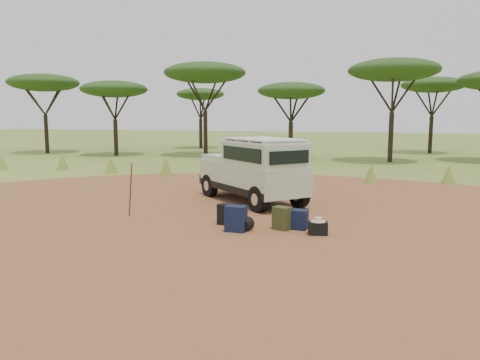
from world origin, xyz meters
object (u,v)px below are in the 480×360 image
(safari_vehicle, at_px, (254,171))
(walking_staff, at_px, (131,190))
(backpack_black, at_px, (226,214))
(backpack_navy, at_px, (236,219))
(duffel_navy, at_px, (298,220))
(hard_case, at_px, (318,228))
(backpack_olive, at_px, (282,218))

(safari_vehicle, xyz_separation_m, walking_staff, (-2.64, -3.04, -0.25))
(backpack_black, relative_size, backpack_navy, 0.85)
(safari_vehicle, distance_m, duffel_navy, 3.77)
(walking_staff, relative_size, backpack_black, 2.85)
(backpack_black, height_order, backpack_navy, backpack_navy)
(backpack_black, xyz_separation_m, hard_case, (2.33, -0.37, -0.11))
(walking_staff, distance_m, duffel_navy, 4.58)
(walking_staff, distance_m, hard_case, 5.13)
(backpack_olive, height_order, hard_case, backpack_olive)
(backpack_olive, xyz_separation_m, hard_case, (0.89, -0.24, -0.13))
(safari_vehicle, relative_size, duffel_navy, 8.69)
(hard_case, bearing_deg, backpack_olive, 154.09)
(safari_vehicle, distance_m, backpack_black, 3.26)
(backpack_navy, xyz_separation_m, backpack_olive, (1.01, 0.47, -0.03))
(safari_vehicle, xyz_separation_m, backpack_black, (0.09, -3.18, -0.72))
(walking_staff, xyz_separation_m, duffel_navy, (4.55, -0.12, -0.50))
(duffel_navy, height_order, hard_case, duffel_navy)
(walking_staff, height_order, duffel_navy, walking_staff)
(backpack_black, xyz_separation_m, backpack_navy, (0.44, -0.60, 0.05))
(backpack_navy, relative_size, duffel_navy, 1.29)
(safari_vehicle, bearing_deg, walking_staff, -87.38)
(backpack_navy, height_order, backpack_olive, backpack_navy)
(safari_vehicle, relative_size, backpack_olive, 7.40)
(walking_staff, bearing_deg, backpack_navy, -66.61)
(backpack_navy, distance_m, hard_case, 1.92)
(safari_vehicle, bearing_deg, duffel_navy, -15.22)
(backpack_black, height_order, backpack_olive, backpack_olive)
(safari_vehicle, xyz_separation_m, hard_case, (2.43, -3.55, -0.83))
(safari_vehicle, bearing_deg, backpack_navy, -38.41)
(backpack_navy, bearing_deg, walking_staff, 168.34)
(walking_staff, xyz_separation_m, backpack_black, (2.74, -0.14, -0.48))
(safari_vehicle, distance_m, hard_case, 4.38)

